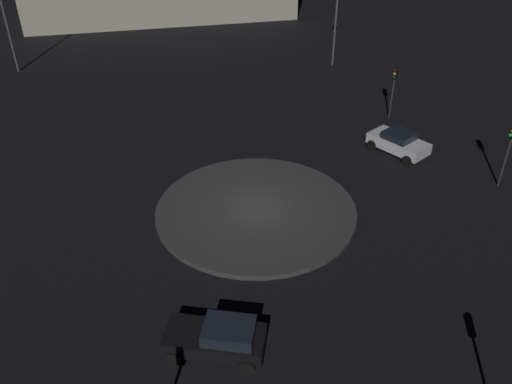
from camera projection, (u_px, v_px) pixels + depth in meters
The scene contains 7 objects.
ground_plane at pixel (256, 212), 30.16m from camera, with size 116.65×116.65×0.00m, color black.
roundabout_island at pixel (256, 210), 30.09m from camera, with size 11.27×11.27×0.28m, color #383838.
car_black at pixel (218, 338), 21.54m from camera, with size 4.39×3.68×1.55m.
car_white at pixel (398, 142), 35.44m from camera, with size 4.14×2.53×1.52m.
traffic_light_northeast at pixel (510, 142), 30.88m from camera, with size 0.38×0.39×4.16m.
traffic_light_north at pixel (394, 83), 38.79m from camera, with size 0.30×0.36×3.97m.
streetlamp_west at pixel (5, 18), 45.85m from camera, with size 0.46×0.46×7.74m.
Camera 1 is at (15.98, -18.61, 17.59)m, focal length 37.51 mm.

